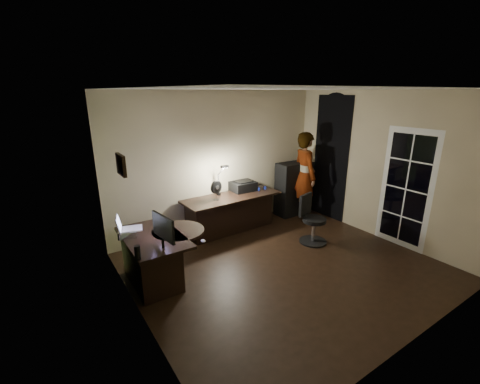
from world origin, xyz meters
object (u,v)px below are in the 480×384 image
monitor (163,237)px  desk_left (155,259)px  person (305,176)px  desk_right (232,214)px  office_chair (314,220)px  cabinet (293,189)px

monitor → desk_left: bearing=81.8°
person → desk_right: bearing=97.8°
desk_right → monitor: (-1.88, -1.29, 0.50)m
office_chair → person: person is taller
desk_left → person: (3.58, 0.64, 0.58)m
desk_right → person: (1.70, -0.24, 0.57)m
cabinet → monitor: bearing=-157.8°
desk_right → cabinet: (1.67, 0.05, 0.22)m
office_chair → person: (0.73, 1.02, 0.49)m
desk_left → monitor: monitor is taller
cabinet → desk_right: bearing=-176.8°
office_chair → person: bearing=39.9°
office_chair → monitor: bearing=165.9°
desk_left → cabinet: (3.54, 0.93, 0.23)m
desk_left → person: person is taller
monitor → office_chair: (2.85, 0.03, -0.42)m
desk_left → monitor: bearing=-89.9°
desk_right → person: person is taller
desk_left → desk_right: (1.88, 0.88, 0.01)m
desk_left → cabinet: size_ratio=1.05×
desk_left → desk_right: bearing=25.3°
desk_right → cabinet: 1.68m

